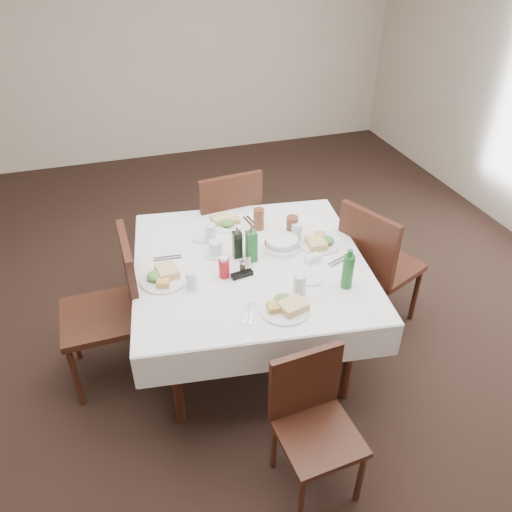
% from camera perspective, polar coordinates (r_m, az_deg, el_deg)
% --- Properties ---
extents(ground_plane, '(7.00, 7.00, 0.00)m').
position_cam_1_polar(ground_plane, '(3.73, -2.83, -9.06)').
color(ground_plane, black).
extents(room_shell, '(6.04, 7.04, 2.80)m').
position_cam_1_polar(room_shell, '(2.83, -3.85, 16.89)').
color(room_shell, beige).
rests_on(room_shell, ground).
extents(dining_table, '(1.61, 1.61, 0.76)m').
position_cam_1_polar(dining_table, '(3.18, -0.68, -1.70)').
color(dining_table, black).
rests_on(dining_table, ground).
extents(chair_north, '(0.53, 0.53, 1.02)m').
position_cam_1_polar(chair_north, '(3.91, -3.38, 3.98)').
color(chair_north, black).
rests_on(chair_north, ground).
extents(chair_south, '(0.42, 0.42, 0.82)m').
position_cam_1_polar(chair_south, '(2.67, 6.42, -17.61)').
color(chair_south, black).
rests_on(chair_south, ground).
extents(chair_east, '(0.62, 0.62, 0.99)m').
position_cam_1_polar(chair_east, '(3.57, 13.35, -0.54)').
color(chair_east, black).
rests_on(chair_east, ground).
extents(chair_west, '(0.49, 0.49, 1.02)m').
position_cam_1_polar(chair_west, '(3.22, -15.83, -5.11)').
color(chair_west, black).
rests_on(chair_west, ground).
extents(meal_north, '(0.25, 0.25, 0.06)m').
position_cam_1_polar(meal_north, '(3.51, -3.41, 3.94)').
color(meal_north, white).
rests_on(meal_north, dining_table).
extents(meal_south, '(0.28, 0.28, 0.06)m').
position_cam_1_polar(meal_south, '(2.76, 3.45, -5.76)').
color(meal_south, white).
rests_on(meal_south, dining_table).
extents(meal_east, '(0.27, 0.27, 0.06)m').
position_cam_1_polar(meal_east, '(3.30, 7.27, 1.57)').
color(meal_east, white).
rests_on(meal_east, dining_table).
extents(meal_west, '(0.28, 0.28, 0.06)m').
position_cam_1_polar(meal_west, '(3.02, -10.54, -2.32)').
color(meal_west, white).
rests_on(meal_west, dining_table).
extents(side_plate_a, '(0.14, 0.14, 0.01)m').
position_cam_1_polar(side_plate_a, '(3.38, -6.16, 2.13)').
color(side_plate_a, white).
rests_on(side_plate_a, dining_table).
extents(side_plate_b, '(0.17, 0.17, 0.01)m').
position_cam_1_polar(side_plate_b, '(3.00, 6.10, -2.44)').
color(side_plate_b, white).
rests_on(side_plate_b, dining_table).
extents(water_n, '(0.07, 0.07, 0.13)m').
position_cam_1_polar(water_n, '(3.30, -5.24, 2.57)').
color(water_n, silver).
rests_on(water_n, dining_table).
extents(water_s, '(0.07, 0.07, 0.14)m').
position_cam_1_polar(water_s, '(2.84, 5.02, -3.33)').
color(water_s, silver).
rests_on(water_s, dining_table).
extents(water_e, '(0.07, 0.07, 0.13)m').
position_cam_1_polar(water_e, '(3.31, 4.66, 2.70)').
color(water_e, silver).
rests_on(water_e, dining_table).
extents(water_w, '(0.06, 0.06, 0.11)m').
position_cam_1_polar(water_w, '(2.90, -7.41, -2.80)').
color(water_w, silver).
rests_on(water_w, dining_table).
extents(iced_tea_a, '(0.07, 0.07, 0.15)m').
position_cam_1_polar(iced_tea_a, '(3.43, 0.32, 4.24)').
color(iced_tea_a, brown).
rests_on(iced_tea_a, dining_table).
extents(iced_tea_b, '(0.08, 0.08, 0.16)m').
position_cam_1_polar(iced_tea_b, '(3.33, 4.14, 3.25)').
color(iced_tea_b, brown).
rests_on(iced_tea_b, dining_table).
extents(bread_basket, '(0.23, 0.23, 0.08)m').
position_cam_1_polar(bread_basket, '(3.24, 2.96, 1.41)').
color(bread_basket, silver).
rests_on(bread_basket, dining_table).
extents(oil_cruet_dark, '(0.05, 0.05, 0.23)m').
position_cam_1_polar(oil_cruet_dark, '(3.13, -2.16, 1.44)').
color(oil_cruet_dark, black).
rests_on(oil_cruet_dark, dining_table).
extents(oil_cruet_green, '(0.06, 0.06, 0.26)m').
position_cam_1_polar(oil_cruet_green, '(3.08, -0.53, 1.27)').
color(oil_cruet_green, '#1E6227').
rests_on(oil_cruet_green, dining_table).
extents(ketchup_bottle, '(0.06, 0.06, 0.14)m').
position_cam_1_polar(ketchup_bottle, '(2.97, -3.67, -1.33)').
color(ketchup_bottle, '#B1101C').
rests_on(ketchup_bottle, dining_table).
extents(salt_shaker, '(0.03, 0.03, 0.08)m').
position_cam_1_polar(salt_shaker, '(3.07, -0.93, -0.58)').
color(salt_shaker, white).
rests_on(salt_shaker, dining_table).
extents(pepper_shaker, '(0.03, 0.03, 0.08)m').
position_cam_1_polar(pepper_shaker, '(3.02, -1.55, -1.26)').
color(pepper_shaker, '#433723').
rests_on(pepper_shaker, dining_table).
extents(coffee_mug, '(0.13, 0.13, 0.10)m').
position_cam_1_polar(coffee_mug, '(3.18, -4.60, 0.84)').
color(coffee_mug, white).
rests_on(coffee_mug, dining_table).
extents(sunglasses, '(0.14, 0.06, 0.03)m').
position_cam_1_polar(sunglasses, '(3.00, -1.61, -2.11)').
color(sunglasses, black).
rests_on(sunglasses, dining_table).
extents(green_bottle, '(0.07, 0.07, 0.25)m').
position_cam_1_polar(green_bottle, '(2.91, 10.45, -1.67)').
color(green_bottle, '#1E6227').
rests_on(green_bottle, dining_table).
extents(sugar_caddy, '(0.10, 0.07, 0.05)m').
position_cam_1_polar(sugar_caddy, '(3.14, 6.50, -0.26)').
color(sugar_caddy, white).
rests_on(sugar_caddy, dining_table).
extents(cutlery_n, '(0.07, 0.18, 0.01)m').
position_cam_1_polar(cutlery_n, '(3.53, -0.63, 3.88)').
color(cutlery_n, silver).
rests_on(cutlery_n, dining_table).
extents(cutlery_s, '(0.12, 0.18, 0.01)m').
position_cam_1_polar(cutlery_s, '(2.74, -0.73, -6.56)').
color(cutlery_s, silver).
rests_on(cutlery_s, dining_table).
extents(cutlery_e, '(0.17, 0.10, 0.01)m').
position_cam_1_polar(cutlery_e, '(3.17, 9.48, -0.58)').
color(cutlery_e, silver).
rests_on(cutlery_e, dining_table).
extents(cutlery_w, '(0.18, 0.06, 0.01)m').
position_cam_1_polar(cutlery_w, '(3.20, -10.07, -0.26)').
color(cutlery_w, silver).
rests_on(cutlery_w, dining_table).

